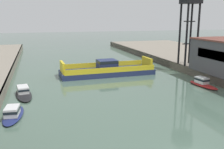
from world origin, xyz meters
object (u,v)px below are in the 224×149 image
object	(u,v)px
moored_boat_near_left	(13,113)
moored_boat_mid_left	(23,92)
moored_boat_near_right	(203,83)
chain_ferry	(107,70)
crane_tower	(191,4)

from	to	relation	value
moored_boat_near_left	moored_boat_mid_left	world-z (taller)	moored_boat_near_left
moored_boat_near_left	moored_boat_near_right	xyz separation A→B (m)	(31.95, 5.94, 0.04)
moored_boat_mid_left	moored_boat_near_left	bearing A→B (deg)	-95.46
chain_ferry	moored_boat_mid_left	bearing A→B (deg)	-147.35
moored_boat_mid_left	moored_boat_near_right	bearing A→B (deg)	-6.05
moored_boat_near_left	moored_boat_mid_left	bearing A→B (deg)	84.54
moored_boat_near_left	moored_boat_mid_left	xyz separation A→B (m)	(0.88, 9.23, -0.02)
chain_ferry	moored_boat_near_right	size ratio (longest dim) A/B	2.95
chain_ferry	crane_tower	size ratio (longest dim) A/B	1.22
moored_boat_near_left	moored_boat_mid_left	size ratio (longest dim) A/B	0.87
chain_ferry	crane_tower	xyz separation A→B (m)	(18.32, -2.31, 14.09)
chain_ferry	moored_boat_near_left	world-z (taller)	chain_ferry
crane_tower	moored_boat_mid_left	bearing A→B (deg)	-166.39
moored_boat_near_right	crane_tower	distance (m)	19.17
moored_boat_near_left	moored_boat_near_right	distance (m)	32.50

